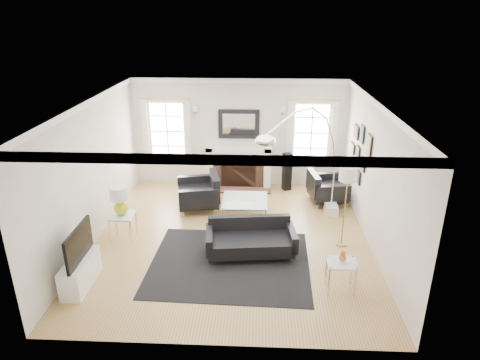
{
  "coord_description": "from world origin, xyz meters",
  "views": [
    {
      "loc": [
        0.53,
        -7.67,
        4.38
      ],
      "look_at": [
        0.15,
        0.3,
        1.18
      ],
      "focal_mm": 32.0,
      "sensor_mm": 36.0,
      "label": 1
    }
  ],
  "objects_px": {
    "sofa": "(250,240)",
    "armchair_right": "(325,189)",
    "gourd_lamp": "(120,199)",
    "arc_floor_lamp": "(302,163)",
    "armchair_left": "(201,193)",
    "fireplace": "(239,167)",
    "coffee_table": "(245,201)"
  },
  "relations": [
    {
      "from": "coffee_table",
      "to": "gourd_lamp",
      "type": "xyz_separation_m",
      "value": [
        -2.43,
        -1.08,
        0.5
      ]
    },
    {
      "from": "coffee_table",
      "to": "gourd_lamp",
      "type": "bearing_deg",
      "value": -156.04
    },
    {
      "from": "sofa",
      "to": "arc_floor_lamp",
      "type": "distance_m",
      "value": 1.93
    },
    {
      "from": "sofa",
      "to": "arc_floor_lamp",
      "type": "bearing_deg",
      "value": 48.45
    },
    {
      "from": "arc_floor_lamp",
      "to": "coffee_table",
      "type": "bearing_deg",
      "value": 163.27
    },
    {
      "from": "fireplace",
      "to": "armchair_right",
      "type": "relative_size",
      "value": 1.61
    },
    {
      "from": "gourd_lamp",
      "to": "arc_floor_lamp",
      "type": "xyz_separation_m",
      "value": [
        3.62,
        0.72,
        0.54
      ]
    },
    {
      "from": "fireplace",
      "to": "armchair_right",
      "type": "height_order",
      "value": "fireplace"
    },
    {
      "from": "armchair_right",
      "to": "gourd_lamp",
      "type": "distance_m",
      "value": 4.8
    },
    {
      "from": "coffee_table",
      "to": "gourd_lamp",
      "type": "distance_m",
      "value": 2.71
    },
    {
      "from": "armchair_right",
      "to": "coffee_table",
      "type": "height_order",
      "value": "armchair_right"
    },
    {
      "from": "sofa",
      "to": "arc_floor_lamp",
      "type": "height_order",
      "value": "arc_floor_lamp"
    },
    {
      "from": "armchair_left",
      "to": "gourd_lamp",
      "type": "distance_m",
      "value": 2.12
    },
    {
      "from": "sofa",
      "to": "armchair_right",
      "type": "bearing_deg",
      "value": 54.27
    },
    {
      "from": "sofa",
      "to": "armchair_left",
      "type": "height_order",
      "value": "armchair_left"
    },
    {
      "from": "arc_floor_lamp",
      "to": "armchair_left",
      "type": "bearing_deg",
      "value": 160.38
    },
    {
      "from": "sofa",
      "to": "gourd_lamp",
      "type": "relative_size",
      "value": 2.88
    },
    {
      "from": "coffee_table",
      "to": "armchair_left",
      "type": "bearing_deg",
      "value": 157.24
    },
    {
      "from": "armchair_left",
      "to": "armchair_right",
      "type": "height_order",
      "value": "armchair_left"
    },
    {
      "from": "fireplace",
      "to": "arc_floor_lamp",
      "type": "xyz_separation_m",
      "value": [
        1.42,
        -2.18,
        0.91
      ]
    },
    {
      "from": "armchair_left",
      "to": "armchair_right",
      "type": "relative_size",
      "value": 1.13
    },
    {
      "from": "armchair_left",
      "to": "sofa",
      "type": "bearing_deg",
      "value": -58.22
    },
    {
      "from": "armchair_right",
      "to": "coffee_table",
      "type": "distance_m",
      "value": 2.11
    },
    {
      "from": "armchair_left",
      "to": "arc_floor_lamp",
      "type": "relative_size",
      "value": 0.45
    },
    {
      "from": "gourd_lamp",
      "to": "arc_floor_lamp",
      "type": "height_order",
      "value": "arc_floor_lamp"
    },
    {
      "from": "fireplace",
      "to": "arc_floor_lamp",
      "type": "height_order",
      "value": "arc_floor_lamp"
    },
    {
      "from": "sofa",
      "to": "armchair_right",
      "type": "relative_size",
      "value": 1.67
    },
    {
      "from": "armchair_left",
      "to": "coffee_table",
      "type": "distance_m",
      "value": 1.14
    },
    {
      "from": "fireplace",
      "to": "arc_floor_lamp",
      "type": "distance_m",
      "value": 2.75
    },
    {
      "from": "armchair_left",
      "to": "gourd_lamp",
      "type": "xyz_separation_m",
      "value": [
        -1.38,
        -1.52,
        0.52
      ]
    },
    {
      "from": "fireplace",
      "to": "armchair_left",
      "type": "xyz_separation_m",
      "value": [
        -0.82,
        -1.38,
        -0.16
      ]
    },
    {
      "from": "armchair_right",
      "to": "arc_floor_lamp",
      "type": "height_order",
      "value": "arc_floor_lamp"
    }
  ]
}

